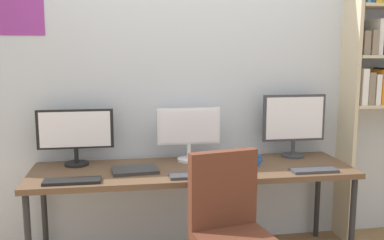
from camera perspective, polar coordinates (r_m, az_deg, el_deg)
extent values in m
cube|color=silver|center=(3.53, -0.93, 4.32)|extent=(4.75, 0.10, 2.60)
cube|color=brown|center=(3.23, 0.14, -6.64)|extent=(2.35, 0.68, 0.04)
cylinder|color=#262628|center=(3.45, 20.28, -12.68)|extent=(0.04, 0.04, 0.70)
cylinder|color=#262628|center=(3.64, -18.80, -11.41)|extent=(0.04, 0.04, 0.70)
cylinder|color=#262628|center=(3.93, 16.13, -9.74)|extent=(0.04, 0.04, 0.70)
cube|color=beige|center=(3.80, 19.72, 0.26)|extent=(0.03, 0.28, 2.09)
cube|color=white|center=(3.80, 21.01, 4.17)|extent=(0.05, 0.22, 0.29)
cube|color=gray|center=(3.84, 21.74, 3.94)|extent=(0.06, 0.22, 0.26)
cube|color=white|center=(3.86, 22.49, 3.80)|extent=(0.04, 0.22, 0.24)
cube|color=orange|center=(3.89, 23.09, 4.06)|extent=(0.03, 0.22, 0.28)
cube|color=black|center=(3.91, 23.61, 4.15)|extent=(0.03, 0.22, 0.29)
cube|color=gray|center=(3.80, 21.22, 9.39)|extent=(0.05, 0.22, 0.19)
cube|color=gray|center=(3.82, 22.14, 9.38)|extent=(0.05, 0.22, 0.20)
cube|color=white|center=(3.87, 22.76, 9.98)|extent=(0.04, 0.22, 0.28)
cube|color=#8C338C|center=(3.89, 23.44, 9.41)|extent=(0.05, 0.22, 0.21)
cube|color=#592D1E|center=(2.73, 4.09, -8.98)|extent=(0.45, 0.16, 0.48)
cylinder|color=black|center=(3.41, -14.88, -5.58)|extent=(0.18, 0.18, 0.02)
cylinder|color=black|center=(3.39, -14.93, -4.53)|extent=(0.03, 0.03, 0.11)
cube|color=black|center=(3.35, -15.06, -1.15)|extent=(0.56, 0.03, 0.29)
cube|color=white|center=(3.34, -15.09, -1.20)|extent=(0.52, 0.01, 0.27)
cylinder|color=silver|center=(3.42, -0.41, -5.20)|extent=(0.18, 0.18, 0.02)
cylinder|color=silver|center=(3.40, -0.42, -4.11)|extent=(0.03, 0.03, 0.11)
cube|color=silver|center=(3.37, -0.43, -0.81)|extent=(0.49, 0.03, 0.28)
cube|color=white|center=(3.35, -0.39, -0.86)|extent=(0.45, 0.01, 0.25)
cylinder|color=#38383D|center=(3.64, 13.08, -4.55)|extent=(0.18, 0.18, 0.02)
cylinder|color=#38383D|center=(3.63, 13.12, -3.53)|extent=(0.03, 0.03, 0.11)
cube|color=#38383D|center=(3.59, 13.23, 0.29)|extent=(0.51, 0.03, 0.37)
cube|color=white|center=(3.57, 13.33, 0.25)|extent=(0.47, 0.01, 0.34)
cube|color=black|center=(2.98, -15.44, -7.72)|extent=(0.37, 0.13, 0.02)
cube|color=#38383D|center=(3.00, 0.83, -7.28)|extent=(0.39, 0.13, 0.02)
cube|color=#38383D|center=(3.24, 15.71, -6.36)|extent=(0.33, 0.13, 0.02)
ellipsoid|color=silver|center=(3.14, 6.62, -6.46)|extent=(0.06, 0.10, 0.03)
cube|color=#2D2D2D|center=(3.15, -7.49, -6.51)|extent=(0.34, 0.25, 0.02)
cylinder|color=blue|center=(3.31, 8.17, -5.18)|extent=(0.08, 0.08, 0.09)
torus|color=blue|center=(3.32, 8.83, -5.15)|extent=(0.06, 0.01, 0.06)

